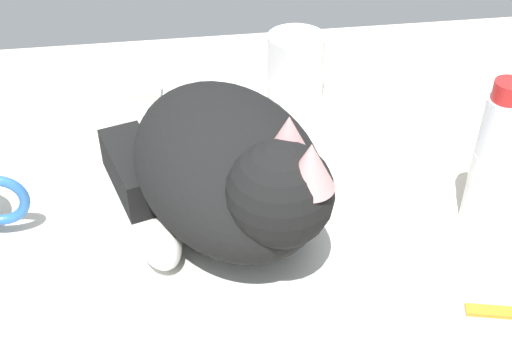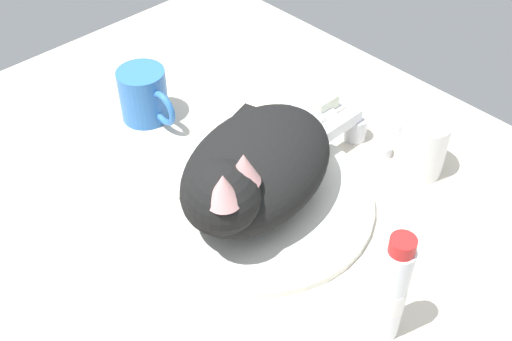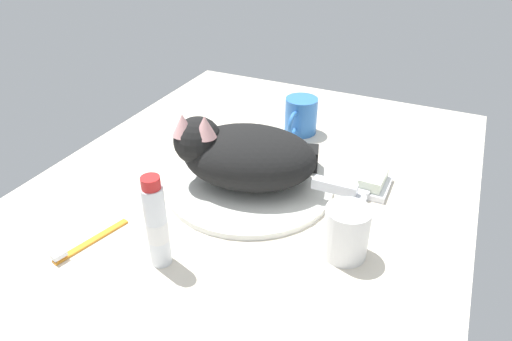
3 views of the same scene
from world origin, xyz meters
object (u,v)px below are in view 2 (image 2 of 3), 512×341
(faucet, at_px, (351,128))
(toothpaste_bottle, at_px, (392,291))
(cat, at_px, (251,171))
(coffee_mug, at_px, (144,95))
(soap_bar, at_px, (313,96))
(rinse_cup, at_px, (421,146))

(faucet, distance_m, toothpaste_bottle, 0.34)
(faucet, bearing_deg, cat, -89.40)
(faucet, relative_size, coffee_mug, 1.18)
(coffee_mug, height_order, soap_bar, coffee_mug)
(coffee_mug, relative_size, toothpaste_bottle, 0.74)
(soap_bar, bearing_deg, faucet, -12.89)
(faucet, bearing_deg, toothpaste_bottle, -43.12)
(cat, distance_m, toothpaste_bottle, 0.25)
(faucet, xyz_separation_m, cat, (0.00, -0.21, 0.05))
(faucet, height_order, rinse_cup, rinse_cup)
(faucet, xyz_separation_m, soap_bar, (-0.10, 0.02, -0.00))
(cat, xyz_separation_m, rinse_cup, (0.11, 0.23, -0.03))
(rinse_cup, bearing_deg, coffee_mug, -150.39)
(cat, relative_size, soap_bar, 3.84)
(faucet, bearing_deg, rinse_cup, 11.86)
(faucet, relative_size, soap_bar, 1.83)
(cat, relative_size, rinse_cup, 3.29)
(soap_bar, height_order, toothpaste_bottle, toothpaste_bottle)
(cat, relative_size, coffee_mug, 2.47)
(cat, distance_m, rinse_cup, 0.26)
(cat, bearing_deg, soap_bar, 113.15)
(faucet, height_order, coffee_mug, coffee_mug)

